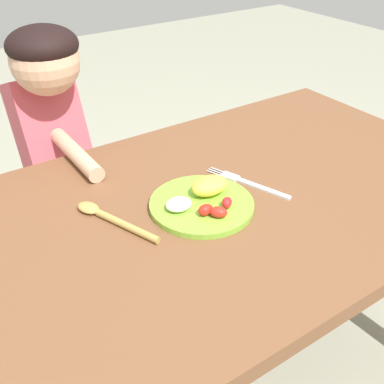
# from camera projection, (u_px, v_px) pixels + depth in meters

# --- Properties ---
(ground_plane) EXTENTS (8.00, 8.00, 0.00)m
(ground_plane) POSITION_uv_depth(u_px,v_px,m) (215.00, 382.00, 1.45)
(ground_plane) COLOR gray
(dining_table) EXTENTS (1.33, 0.78, 0.69)m
(dining_table) POSITION_uv_depth(u_px,v_px,m) (221.00, 227.00, 1.12)
(dining_table) COLOR brown
(dining_table) RESTS_ON ground_plane
(plate) EXTENTS (0.23, 0.23, 0.05)m
(plate) POSITION_uv_depth(u_px,v_px,m) (203.00, 201.00, 1.03)
(plate) COLOR #7FBC37
(plate) RESTS_ON dining_table
(fork) EXTENTS (0.09, 0.22, 0.01)m
(fork) POSITION_uv_depth(u_px,v_px,m) (248.00, 183.00, 1.12)
(fork) COLOR silver
(fork) RESTS_ON dining_table
(spoon) EXTENTS (0.10, 0.22, 0.02)m
(spoon) POSITION_uv_depth(u_px,v_px,m) (109.00, 217.00, 0.99)
(spoon) COLOR #AF9249
(spoon) RESTS_ON dining_table
(person) EXTENTS (0.18, 0.46, 1.00)m
(person) POSITION_uv_depth(u_px,v_px,m) (58.00, 173.00, 1.43)
(person) COLOR #44505D
(person) RESTS_ON ground_plane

